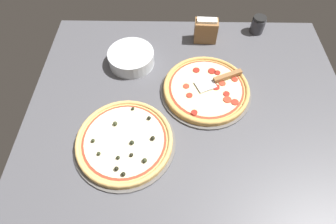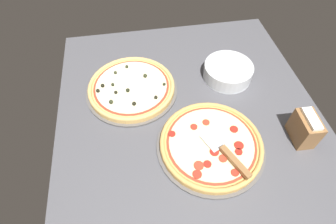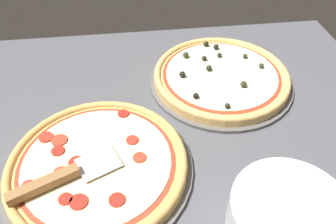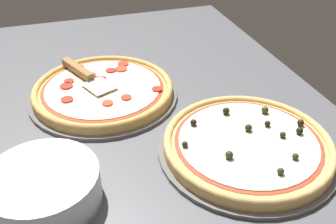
% 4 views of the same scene
% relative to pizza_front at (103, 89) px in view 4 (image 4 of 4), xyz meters
% --- Properties ---
extents(ground_plane, '(1.43, 1.10, 0.04)m').
position_rel_pizza_front_xyz_m(ground_plane, '(0.08, 0.04, -0.04)').
color(ground_plane, '#4C4C51').
extents(pizza_pan_front, '(0.42, 0.42, 0.01)m').
position_rel_pizza_front_xyz_m(pizza_pan_front, '(0.00, -0.00, -0.02)').
color(pizza_pan_front, '#565451').
rests_on(pizza_pan_front, ground_plane).
extents(pizza_front, '(0.39, 0.39, 0.03)m').
position_rel_pizza_front_xyz_m(pizza_front, '(0.00, 0.00, 0.00)').
color(pizza_front, tan).
rests_on(pizza_front, pizza_pan_front).
extents(pizza_pan_back, '(0.41, 0.41, 0.01)m').
position_rel_pizza_front_xyz_m(pizza_pan_back, '(0.34, 0.27, -0.02)').
color(pizza_pan_back, '#565451').
rests_on(pizza_pan_back, ground_plane).
extents(pizza_back, '(0.39, 0.39, 0.04)m').
position_rel_pizza_front_xyz_m(pizza_back, '(0.34, 0.27, 0.00)').
color(pizza_back, '#DBAD60').
rests_on(pizza_back, pizza_pan_back).
extents(serving_spatula, '(0.23, 0.13, 0.02)m').
position_rel_pizza_front_xyz_m(serving_spatula, '(-0.08, -0.05, 0.02)').
color(serving_spatula, silver).
rests_on(serving_spatula, pizza_front).
extents(plate_stack, '(0.22, 0.22, 0.07)m').
position_rel_pizza_front_xyz_m(plate_stack, '(0.36, -0.18, 0.01)').
color(plate_stack, silver).
rests_on(plate_stack, ground_plane).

